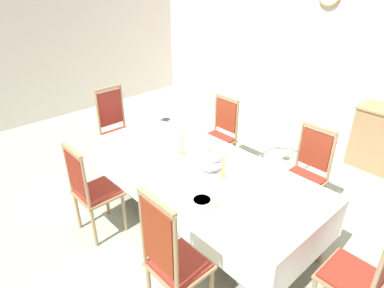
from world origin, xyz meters
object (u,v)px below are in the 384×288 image
Objects in this scene: chair_head_west at (117,128)px; bowl_near_right at (202,201)px; dining_table at (202,170)px; chair_south_b at (172,258)px; chair_head_east at (364,271)px; bowl_near_left at (190,130)px; chair_north_a at (219,134)px; spoon_secondary at (214,208)px; candlestick_west at (182,143)px; bowl_far_left at (166,121)px; soup_tureen at (210,159)px; chair_south_a at (91,189)px; chair_north_b at (306,172)px; candlestick_east at (224,163)px; spoon_primary at (186,128)px.

chair_head_west is 6.15× the size of bowl_near_right.
dining_table is 2.13× the size of chair_south_b.
chair_head_east is 8.48× the size of bowl_near_left.
chair_north_a is 6.08× the size of spoon_secondary.
candlestick_west is 1.90× the size of bowl_far_left.
chair_south_b is at bearing -37.27° from bowl_far_left.
chair_head_west is 3.89× the size of soup_tureen.
chair_south_a reaches higher than bowl_near_left.
bowl_near_left is (-1.37, -0.51, 0.21)m from chair_north_b.
chair_head_east reaches higher than chair_south_a.
chair_south_a reaches higher than soup_tureen.
spoon_secondary is at bearing 11.94° from bowl_near_right.
bowl_near_right is 1.06× the size of spoon_secondary.
chair_south_a is at bearing 55.27° from chair_north_b.
soup_tureen is at bearing 180.00° from candlestick_east.
bowl_far_left is at bearing 164.34° from candlestick_east.
chair_south_b is 6.62× the size of bowl_far_left.
candlestick_east is (-0.38, 0.97, 0.29)m from chair_south_b.
spoon_secondary is at bearing -32.68° from spoon_primary.
chair_south_b is 4.15× the size of soup_tureen.
candlestick_east reaches higher than chair_south_a.
chair_head_west is 6.22× the size of bowl_far_left.
chair_north_a is at bearing 134.79° from candlestick_east.
bowl_near_left is at bearing 129.98° from candlestick_west.
spoon_secondary is at bearing 79.69° from chair_head_west.
chair_south_b is 2.61m from chair_head_west.
spoon_secondary is (1.25, -1.39, 0.20)m from chair_north_a.
chair_south_b is 3.33× the size of candlestick_east.
chair_south_a is 2.57m from chair_head_east.
chair_south_a is 6.10× the size of spoon_secondary.
spoon_secondary is (1.25, 0.54, 0.20)m from chair_south_a.
candlestick_west is at bearing 180.00° from soup_tureen.
spoon_secondary is at bearing 23.39° from chair_south_a.
chair_north_b is (0.69, 0.96, -0.11)m from dining_table.
soup_tureen reaches higher than spoon_secondary.
candlestick_east reaches higher than dining_table.
chair_head_east is at bearing 42.85° from chair_south_b.
bowl_far_left is (-1.23, 0.40, -0.09)m from soup_tureen.
chair_south_b is 6.97× the size of spoon_secondary.
chair_south_a is 1.08m from candlestick_west.
spoon_secondary is (-0.09, 0.55, 0.14)m from chair_south_b.
candlestick_west is 1.01m from spoon_secondary.
candlestick_west reaches higher than bowl_near_left.
bowl_near_left is at bearing 79.48° from chair_head_east.
candlestick_east is 2.09× the size of spoon_secondary.
spoon_primary is at bearing 79.31° from chair_head_east.
bowl_near_right is (1.16, -0.90, 0.00)m from bowl_near_left.
dining_table is 13.98× the size of bowl_near_right.
dining_table is 2.44× the size of chair_south_a.
soup_tureen is 1.03m from spoon_primary.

